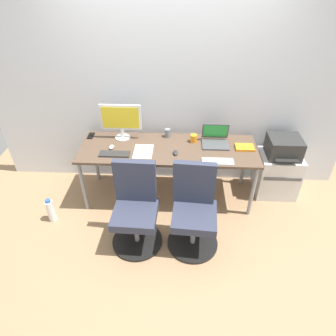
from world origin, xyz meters
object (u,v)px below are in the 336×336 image
Objects in this scene: office_chair_left at (136,209)px; side_cabinet at (277,174)px; office_chair_right at (194,211)px; coffee_mug at (194,138)px; printer at (284,147)px; desktop_monitor at (121,119)px; open_laptop at (215,139)px; water_bottle_on_floor at (51,210)px.

office_chair_left reaches higher than side_cabinet.
coffee_mug is at bearing 89.93° from office_chair_right.
desktop_monitor is (-1.93, 0.06, 0.29)m from printer.
office_chair_right is 0.94m from coffee_mug.
office_chair_right is at bearing -90.07° from coffee_mug.
open_laptop is (-0.82, -0.01, 0.09)m from printer.
office_chair_right is 1.66m from water_bottle_on_floor.
office_chair_right is 0.96m from open_laptop.
office_chair_right is 3.03× the size of water_bottle_on_floor.
side_cabinet is (1.67, 0.87, -0.14)m from office_chair_left.
coffee_mug is (0.00, 0.88, 0.34)m from office_chair_right.
side_cabinet is 1.18m from coffee_mug.
desktop_monitor is at bearing 176.29° from open_laptop.
desktop_monitor is at bearing 178.25° from side_cabinet.
coffee_mug is at bearing -3.22° from desktop_monitor.
office_chair_right is 1.39m from side_cabinet.
desktop_monitor reaches higher than printer.
side_cabinet is (1.07, 0.87, -0.14)m from office_chair_right.
office_chair_left is 10.22× the size of coffee_mug.
coffee_mug is (-1.07, 0.01, 0.08)m from printer.
office_chair_left is at bearing -12.02° from water_bottle_on_floor.
water_bottle_on_floor is 3.37× the size of coffee_mug.
printer is 2.83m from water_bottle_on_floor.
water_bottle_on_floor is (-2.70, -0.65, -0.13)m from side_cabinet.
coffee_mug reaches higher than printer.
office_chair_right is (0.59, -0.00, 0.00)m from office_chair_left.
office_chair_right is at bearing -106.60° from open_laptop.
open_laptop reaches higher than printer.
water_bottle_on_floor is 1.33m from desktop_monitor.
coffee_mug is (1.63, 0.66, 0.62)m from water_bottle_on_floor.
office_chair_left reaches higher than water_bottle_on_floor.
open_laptop reaches higher than office_chair_right.
office_chair_right is at bearing -7.69° from water_bottle_on_floor.
side_cabinet is 1.17× the size of desktop_monitor.
office_chair_left is 1.96× the size of desktop_monitor.
office_chair_right is 10.22× the size of coffee_mug.
printer is at bearing -1.78° from desktop_monitor.
coffee_mug is at bearing 179.38° from printer.
coffee_mug is at bearing 174.62° from open_laptop.
water_bottle_on_floor is at bearing 167.98° from office_chair_left.
office_chair_left and office_chair_right have the same top height.
coffee_mug is (-0.25, 0.02, -0.01)m from open_laptop.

